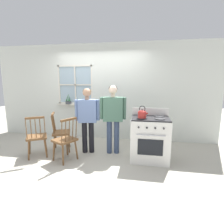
{
  "coord_description": "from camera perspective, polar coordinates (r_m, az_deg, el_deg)",
  "views": [
    {
      "loc": [
        1.17,
        -3.51,
        1.68
      ],
      "look_at": [
        0.51,
        0.21,
        1.0
      ],
      "focal_mm": 28.0,
      "sensor_mm": 36.0,
      "label": 1
    }
  ],
  "objects": [
    {
      "name": "ground_plane",
      "position": [
        4.06,
        -7.89,
        -14.34
      ],
      "size": [
        16.0,
        16.0,
        0.0
      ],
      "primitive_type": "plane",
      "color": "#B2AD9E"
    },
    {
      "name": "wall_back",
      "position": [
        5.05,
        -2.97,
        6.32
      ],
      "size": [
        6.4,
        0.16,
        2.7
      ],
      "color": "silver",
      "rests_on": "ground_plane"
    },
    {
      "name": "chair_by_window",
      "position": [
        4.41,
        -16.46,
        -6.51
      ],
      "size": [
        0.53,
        0.54,
        0.94
      ],
      "rotation": [
        0.0,
        0.0,
        1.96
      ],
      "color": "brown",
      "rests_on": "ground_plane"
    },
    {
      "name": "chair_near_wall",
      "position": [
        4.25,
        -23.36,
        -7.59
      ],
      "size": [
        0.57,
        0.56,
        0.94
      ],
      "rotation": [
        0.0,
        0.0,
        -2.59
      ],
      "color": "brown",
      "rests_on": "ground_plane"
    },
    {
      "name": "chair_center_cluster",
      "position": [
        3.84,
        -15.01,
        -8.95
      ],
      "size": [
        0.55,
        0.56,
        0.94
      ],
      "rotation": [
        0.0,
        0.0,
        -2.07
      ],
      "color": "brown",
      "rests_on": "ground_plane"
    },
    {
      "name": "person_elderly_left",
      "position": [
        4.05,
        -8.02,
        -0.89
      ],
      "size": [
        0.57,
        0.3,
        1.51
      ],
      "rotation": [
        0.0,
        0.0,
        0.23
      ],
      "color": "black",
      "rests_on": "ground_plane"
    },
    {
      "name": "person_teen_center",
      "position": [
        3.96,
        0.32,
        -0.32
      ],
      "size": [
        0.6,
        0.27,
        1.58
      ],
      "rotation": [
        0.0,
        0.0,
        0.14
      ],
      "color": "#384766",
      "rests_on": "ground_plane"
    },
    {
      "name": "stove",
      "position": [
        3.84,
        12.22,
        -8.38
      ],
      "size": [
        0.79,
        0.68,
        1.08
      ],
      "color": "white",
      "rests_on": "ground_plane"
    },
    {
      "name": "kettle",
      "position": [
        3.57,
        9.8,
        -0.55
      ],
      "size": [
        0.21,
        0.17,
        0.25
      ],
      "color": "red",
      "rests_on": "stove"
    },
    {
      "name": "potted_plant",
      "position": [
        5.31,
        -14.06,
        3.37
      ],
      "size": [
        0.17,
        0.17,
        0.3
      ],
      "color": "#42474C",
      "rests_on": "wall_back"
    }
  ]
}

